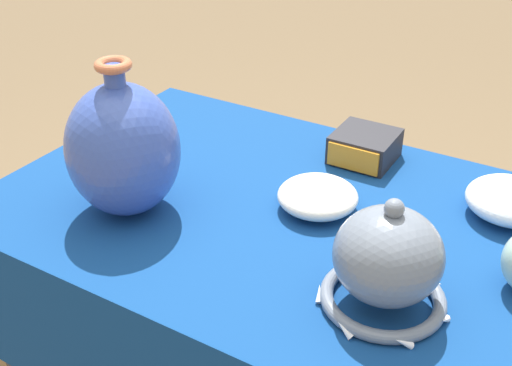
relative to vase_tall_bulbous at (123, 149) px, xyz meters
The scene contains 6 objects.
display_table 0.36m from the vase_tall_bulbous, 28.05° to the left, with size 1.15×0.77×0.76m.
vase_tall_bulbous is the anchor object (origin of this frame).
vase_dome_bell 0.54m from the vase_tall_bulbous, ahead, with size 0.21×0.22×0.20m.
mosaic_tile_box 0.54m from the vase_tall_bulbous, 53.25° to the left, with size 0.13×0.14×0.07m.
bowl_shallow_ivory 0.39m from the vase_tall_bulbous, 30.67° to the left, with size 0.16×0.16×0.06m, color white.
bowl_shallow_porcelain 0.75m from the vase_tall_bulbous, 28.87° to the left, with size 0.17×0.17×0.07m, color white.
Camera 1 is at (0.51, -0.95, 1.45)m, focal length 45.00 mm.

